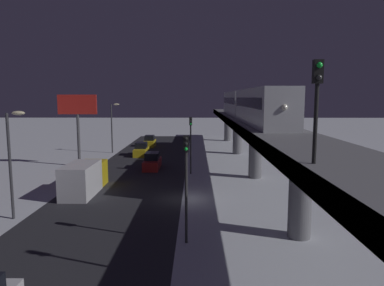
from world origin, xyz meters
TOP-DOWN VIEW (x-y plane):
  - ground_plane at (0.00, 0.00)m, footprint 240.00×240.00m
  - avenue_asphalt at (5.62, 0.00)m, footprint 11.00×97.32m
  - elevated_railway at (-7.32, 0.00)m, footprint 5.00×97.32m
  - subway_train at (-7.41, -14.78)m, footprint 2.94×36.87m
  - rail_signal at (-5.67, 15.37)m, footprint 0.36×0.41m
  - sedan_yellow at (7.02, -22.48)m, footprint 1.91×4.41m
  - sedan_red at (4.22, -12.86)m, footprint 1.80×4.70m
  - sedan_yellow_2 at (7.02, -32.08)m, footprint 1.80×4.17m
  - box_truck at (9.02, -2.04)m, footprint 2.40×7.40m
  - traffic_light_near at (-0.48, 9.06)m, footprint 0.32×0.44m
  - traffic_light_mid at (-0.48, -9.92)m, footprint 0.32×0.44m
  - commercial_billboard at (13.57, -14.44)m, footprint 4.80×0.36m
  - street_lamp_near at (11.69, 5.00)m, footprint 1.35×0.44m
  - street_lamp_far at (11.69, -25.00)m, footprint 1.35×0.44m

SIDE VIEW (x-z plane):
  - ground_plane at x=0.00m, z-range 0.00..0.00m
  - avenue_asphalt at x=5.62m, z-range 0.00..0.01m
  - sedan_yellow at x=7.02m, z-range -0.20..1.77m
  - sedan_red at x=4.22m, z-range -0.19..1.78m
  - sedan_yellow_2 at x=7.02m, z-range -0.19..1.78m
  - box_truck at x=9.02m, z-range -0.05..2.75m
  - traffic_light_near at x=-0.48m, z-range 1.00..7.40m
  - traffic_light_mid at x=-0.48m, z-range 1.00..7.40m
  - street_lamp_near at x=11.69m, z-range 0.99..8.64m
  - street_lamp_far at x=11.69m, z-range 0.99..8.64m
  - elevated_railway at x=-7.32m, z-range 2.20..8.19m
  - commercial_billboard at x=13.57m, z-range 2.38..11.28m
  - subway_train at x=-7.41m, z-range 6.06..9.46m
  - rail_signal at x=-5.67m, z-range 6.71..10.71m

